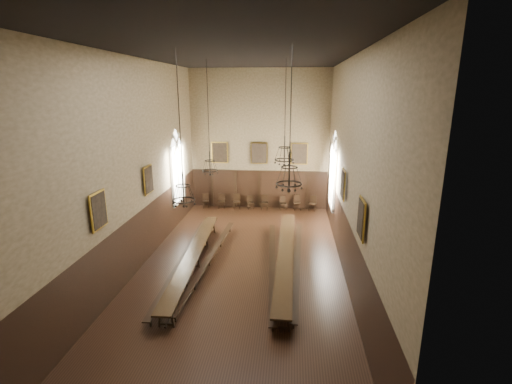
# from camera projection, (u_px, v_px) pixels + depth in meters

# --- Properties ---
(floor) EXTENTS (9.00, 18.00, 0.02)m
(floor) POSITION_uv_depth(u_px,v_px,m) (241.00, 268.00, 16.52)
(floor) COLOR black
(floor) RESTS_ON ground
(ceiling) EXTENTS (9.00, 18.00, 0.02)m
(ceiling) POSITION_uv_depth(u_px,v_px,m) (239.00, 53.00, 14.13)
(ceiling) COLOR black
(ceiling) RESTS_ON ground
(wall_back) EXTENTS (9.00, 0.02, 9.00)m
(wall_back) POSITION_uv_depth(u_px,v_px,m) (259.00, 141.00, 23.98)
(wall_back) COLOR #857052
(wall_back) RESTS_ON ground
(wall_front) EXTENTS (9.00, 0.02, 9.00)m
(wall_front) POSITION_uv_depth(u_px,v_px,m) (171.00, 271.00, 6.68)
(wall_front) COLOR #857052
(wall_front) RESTS_ON ground
(wall_left) EXTENTS (0.02, 18.00, 9.00)m
(wall_left) POSITION_uv_depth(u_px,v_px,m) (135.00, 167.00, 15.75)
(wall_left) COLOR #857052
(wall_left) RESTS_ON ground
(wall_right) EXTENTS (0.02, 18.00, 9.00)m
(wall_right) POSITION_uv_depth(u_px,v_px,m) (351.00, 171.00, 14.91)
(wall_right) COLOR #857052
(wall_right) RESTS_ON ground
(wainscot_panelling) EXTENTS (9.00, 18.00, 2.50)m
(wainscot_panelling) POSITION_uv_depth(u_px,v_px,m) (241.00, 242.00, 16.19)
(wainscot_panelling) COLOR black
(wainscot_panelling) RESTS_ON floor
(table_left) EXTENTS (1.08, 9.48, 0.74)m
(table_left) POSITION_uv_depth(u_px,v_px,m) (194.00, 261.00, 16.38)
(table_left) COLOR black
(table_left) RESTS_ON floor
(table_right) EXTENTS (0.79, 10.03, 0.78)m
(table_right) POSITION_uv_depth(u_px,v_px,m) (286.00, 260.00, 16.39)
(table_right) COLOR black
(table_right) RESTS_ON floor
(bench_left_outer) EXTENTS (0.64, 9.45, 0.43)m
(bench_left_outer) POSITION_uv_depth(u_px,v_px,m) (183.00, 261.00, 16.53)
(bench_left_outer) COLOR black
(bench_left_outer) RESTS_ON floor
(bench_left_inner) EXTENTS (0.79, 9.18, 0.41)m
(bench_left_inner) POSITION_uv_depth(u_px,v_px,m) (209.00, 261.00, 16.62)
(bench_left_inner) COLOR black
(bench_left_inner) RESTS_ON floor
(bench_right_inner) EXTENTS (0.80, 9.25, 0.42)m
(bench_right_inner) POSITION_uv_depth(u_px,v_px,m) (272.00, 265.00, 16.19)
(bench_right_inner) COLOR black
(bench_right_inner) RESTS_ON floor
(bench_right_outer) EXTENTS (0.60, 9.42, 0.42)m
(bench_right_outer) POSITION_uv_depth(u_px,v_px,m) (297.00, 263.00, 16.38)
(bench_right_outer) COLOR black
(bench_right_outer) RESTS_ON floor
(chair_0) EXTENTS (0.51, 0.51, 0.95)m
(chair_0) POSITION_uv_depth(u_px,v_px,m) (206.00, 203.00, 24.95)
(chair_0) COLOR black
(chair_0) RESTS_ON floor
(chair_1) EXTENTS (0.47, 0.47, 0.95)m
(chair_1) POSITION_uv_depth(u_px,v_px,m) (222.00, 204.00, 24.87)
(chair_1) COLOR black
(chair_1) RESTS_ON floor
(chair_2) EXTENTS (0.52, 0.52, 1.00)m
(chair_2) POSITION_uv_depth(u_px,v_px,m) (237.00, 204.00, 24.72)
(chair_2) COLOR black
(chair_2) RESTS_ON floor
(chair_3) EXTENTS (0.49, 0.49, 0.88)m
(chair_3) POSITION_uv_depth(u_px,v_px,m) (251.00, 205.00, 24.72)
(chair_3) COLOR black
(chair_3) RESTS_ON floor
(chair_4) EXTENTS (0.45, 0.45, 0.99)m
(chair_4) POSITION_uv_depth(u_px,v_px,m) (265.00, 205.00, 24.55)
(chair_4) COLOR black
(chair_4) RESTS_ON floor
(chair_5) EXTENTS (0.50, 0.50, 0.91)m
(chair_5) POSITION_uv_depth(u_px,v_px,m) (283.00, 206.00, 24.48)
(chair_5) COLOR black
(chair_5) RESTS_ON floor
(chair_6) EXTENTS (0.53, 0.53, 1.02)m
(chair_6) POSITION_uv_depth(u_px,v_px,m) (297.00, 205.00, 24.45)
(chair_6) COLOR black
(chair_6) RESTS_ON floor
(chair_7) EXTENTS (0.55, 0.55, 0.99)m
(chair_7) POSITION_uv_depth(u_px,v_px,m) (312.00, 206.00, 24.33)
(chair_7) COLOR black
(chair_7) RESTS_ON floor
(chandelier_back_left) EXTENTS (0.75, 0.75, 5.23)m
(chandelier_back_left) POSITION_uv_depth(u_px,v_px,m) (210.00, 162.00, 17.76)
(chandelier_back_left) COLOR black
(chandelier_back_left) RESTS_ON ceiling
(chandelier_back_right) EXTENTS (0.91, 0.91, 4.68)m
(chandelier_back_right) POSITION_uv_depth(u_px,v_px,m) (284.00, 154.00, 17.33)
(chandelier_back_right) COLOR black
(chandelier_back_right) RESTS_ON ceiling
(chandelier_front_left) EXTENTS (0.84, 0.84, 5.34)m
(chandelier_front_left) POSITION_uv_depth(u_px,v_px,m) (183.00, 190.00, 13.30)
(chandelier_front_left) COLOR black
(chandelier_front_left) RESTS_ON ceiling
(chandelier_front_right) EXTENTS (0.87, 0.87, 4.50)m
(chandelier_front_right) POSITION_uv_depth(u_px,v_px,m) (289.00, 175.00, 12.18)
(chandelier_front_right) COLOR black
(chandelier_front_right) RESTS_ON ceiling
(portrait_back_0) EXTENTS (1.10, 0.12, 1.40)m
(portrait_back_0) POSITION_uv_depth(u_px,v_px,m) (220.00, 153.00, 24.31)
(portrait_back_0) COLOR #A58027
(portrait_back_0) RESTS_ON wall_back
(portrait_back_1) EXTENTS (1.10, 0.12, 1.40)m
(portrait_back_1) POSITION_uv_depth(u_px,v_px,m) (259.00, 153.00, 24.06)
(portrait_back_1) COLOR #A58027
(portrait_back_1) RESTS_ON wall_back
(portrait_back_2) EXTENTS (1.10, 0.12, 1.40)m
(portrait_back_2) POSITION_uv_depth(u_px,v_px,m) (299.00, 154.00, 23.82)
(portrait_back_2) COLOR #A58027
(portrait_back_2) RESTS_ON wall_back
(portrait_left_0) EXTENTS (0.12, 1.00, 1.30)m
(portrait_left_0) POSITION_uv_depth(u_px,v_px,m) (148.00, 180.00, 16.91)
(portrait_left_0) COLOR #A58027
(portrait_left_0) RESTS_ON wall_left
(portrait_left_1) EXTENTS (0.12, 1.00, 1.30)m
(portrait_left_1) POSITION_uv_depth(u_px,v_px,m) (99.00, 210.00, 12.59)
(portrait_left_1) COLOR #A58027
(portrait_left_1) RESTS_ON wall_left
(portrait_right_0) EXTENTS (0.12, 1.00, 1.30)m
(portrait_right_0) POSITION_uv_depth(u_px,v_px,m) (343.00, 184.00, 16.09)
(portrait_right_0) COLOR #A58027
(portrait_right_0) RESTS_ON wall_right
(portrait_right_1) EXTENTS (0.12, 1.00, 1.30)m
(portrait_right_1) POSITION_uv_depth(u_px,v_px,m) (361.00, 219.00, 11.77)
(portrait_right_1) COLOR #A58027
(portrait_right_1) RESTS_ON wall_right
(window_right) EXTENTS (0.20, 2.20, 4.60)m
(window_right) POSITION_uv_depth(u_px,v_px,m) (333.00, 170.00, 20.48)
(window_right) COLOR white
(window_right) RESTS_ON wall_right
(window_left) EXTENTS (0.20, 2.20, 4.60)m
(window_left) POSITION_uv_depth(u_px,v_px,m) (177.00, 167.00, 21.31)
(window_left) COLOR white
(window_left) RESTS_ON wall_left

